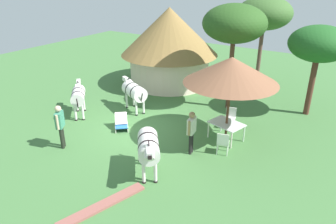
{
  "coord_description": "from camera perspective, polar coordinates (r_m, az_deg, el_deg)",
  "views": [
    {
      "loc": [
        7.66,
        -9.57,
        6.37
      ],
      "look_at": [
        1.22,
        0.46,
        1.0
      ],
      "focal_mm": 33.65,
      "sensor_mm": 36.0,
      "label": 1
    }
  ],
  "objects": [
    {
      "name": "ground_plane",
      "position": [
        13.81,
        -5.32,
        -3.31
      ],
      "size": [
        36.0,
        36.0,
        0.0
      ],
      "primitive_type": "plane",
      "color": "#42723C"
    },
    {
      "name": "thatched_hut",
      "position": [
        18.93,
        0.26,
        12.32
      ],
      "size": [
        5.73,
        5.73,
        4.5
      ],
      "rotation": [
        0.0,
        0.0,
        1.08
      ],
      "color": "beige",
      "rests_on": "ground_plane"
    },
    {
      "name": "shade_umbrella",
      "position": [
        12.13,
        11.38,
        7.45
      ],
      "size": [
        3.63,
        3.63,
        3.46
      ],
      "color": "#4A2B1B",
      "rests_on": "ground_plane"
    },
    {
      "name": "patio_dining_table",
      "position": [
        12.96,
        10.55,
        -2.32
      ],
      "size": [
        1.51,
        1.25,
        0.74
      ],
      "rotation": [
        0.0,
        0.0,
        -0.28
      ],
      "color": "silver",
      "rests_on": "ground_plane"
    },
    {
      "name": "patio_chair_near_lawn",
      "position": [
        11.98,
        9.92,
        -5.36
      ],
      "size": [
        0.54,
        0.53,
        0.9
      ],
      "rotation": [
        0.0,
        0.0,
        0.3
      ],
      "color": "white",
      "rests_on": "ground_plane"
    },
    {
      "name": "patio_chair_east_end",
      "position": [
        14.09,
        11.26,
        -0.75
      ],
      "size": [
        0.53,
        0.51,
        0.9
      ],
      "rotation": [
        0.0,
        0.0,
        -2.9
      ],
      "color": "white",
      "rests_on": "ground_plane"
    },
    {
      "name": "guest_beside_umbrella",
      "position": [
        11.66,
        4.28,
        -3.05
      ],
      "size": [
        0.28,
        0.61,
        1.71
      ],
      "rotation": [
        0.0,
        0.0,
        4.86
      ],
      "color": "black",
      "rests_on": "ground_plane"
    },
    {
      "name": "standing_watcher",
      "position": [
        12.68,
        -18.97,
        -1.86
      ],
      "size": [
        0.45,
        0.54,
        1.77
      ],
      "rotation": [
        0.0,
        0.0,
        -0.99
      ],
      "color": "black",
      "rests_on": "ground_plane"
    },
    {
      "name": "striped_lounge_chair",
      "position": [
        13.87,
        -8.44,
        -2.16
      ],
      "size": [
        0.92,
        0.94,
        0.65
      ],
      "rotation": [
        0.0,
        0.0,
        3.87
      ],
      "color": "#296AB7",
      "rests_on": "ground_plane"
    },
    {
      "name": "zebra_nearest_camera",
      "position": [
        15.41,
        -6.19,
        3.78
      ],
      "size": [
        1.94,
        1.26,
        1.55
      ],
      "rotation": [
        0.0,
        0.0,
        1.12
      ],
      "color": "white",
      "rests_on": "ground_plane"
    },
    {
      "name": "zebra_by_umbrella",
      "position": [
        15.39,
        -15.94,
        2.88
      ],
      "size": [
        1.61,
        1.65,
        1.54
      ],
      "rotation": [
        0.0,
        0.0,
        0.77
      ],
      "color": "silver",
      "rests_on": "ground_plane"
    },
    {
      "name": "zebra_toward_hut",
      "position": [
        10.45,
        -3.57,
        -6.35
      ],
      "size": [
        1.54,
        1.79,
        1.6
      ],
      "rotation": [
        0.0,
        0.0,
        3.81
      ],
      "color": "silver",
      "rests_on": "ground_plane"
    },
    {
      "name": "acacia_tree_left_background",
      "position": [
        15.19,
        11.95,
        15.34
      ],
      "size": [
        2.95,
        2.95,
        5.05
      ],
      "color": "brown",
      "rests_on": "ground_plane"
    },
    {
      "name": "acacia_tree_behind_hut",
      "position": [
        15.75,
        25.72,
        10.98
      ],
      "size": [
        2.69,
        2.69,
        4.22
      ],
      "color": "#552F24",
      "rests_on": "ground_plane"
    },
    {
      "name": "acacia_tree_right_background",
      "position": [
        19.24,
        17.07,
        16.66
      ],
      "size": [
        3.08,
        3.08,
        5.11
      ],
      "color": "brown",
      "rests_on": "ground_plane"
    },
    {
      "name": "brick_patio_kerb",
      "position": [
        9.88,
        -11.7,
        -16.17
      ],
      "size": [
        1.15,
        2.78,
        0.08
      ],
      "primitive_type": "cube",
      "rotation": [
        0.0,
        0.0,
        1.28
      ],
      "color": "#94554C",
      "rests_on": "ground_plane"
    }
  ]
}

